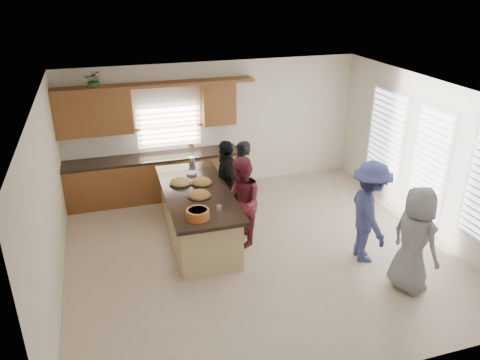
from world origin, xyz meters
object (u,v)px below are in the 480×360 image
object	(u,v)px
woman_left_back	(242,182)
woman_left_mid	(241,203)
woman_left_front	(226,182)
salad_bowl	(198,214)
island	(198,216)
woman_right_front	(415,240)
woman_right_back	(369,212)

from	to	relation	value
woman_left_back	woman_left_mid	xyz separation A→B (m)	(-0.28, -0.87, 0.01)
woman_left_back	woman_left_front	xyz separation A→B (m)	(-0.30, 0.02, 0.03)
salad_bowl	woman_left_front	bearing A→B (deg)	59.32
island	woman_right_front	size ratio (longest dim) A/B	1.61
woman_left_front	woman_right_front	world-z (taller)	woman_right_front
woman_left_mid	woman_left_front	distance (m)	0.89
salad_bowl	woman_left_front	world-z (taller)	woman_left_front
woman_left_back	woman_right_front	world-z (taller)	woman_right_front
island	woman_left_front	bearing A→B (deg)	36.09
island	woman_left_back	distance (m)	1.13
woman_left_front	woman_left_back	bearing A→B (deg)	89.85
woman_right_back	woman_right_front	world-z (taller)	woman_right_back
island	woman_left_front	world-z (taller)	woman_left_front
woman_left_mid	salad_bowl	bearing A→B (deg)	-52.82
woman_right_back	woman_right_front	xyz separation A→B (m)	(0.21, -0.92, -0.03)
woman_right_front	woman_left_back	bearing A→B (deg)	21.56
woman_left_back	woman_right_front	xyz separation A→B (m)	(1.80, -2.86, 0.04)
woman_left_back	woman_right_back	bearing A→B (deg)	27.23
salad_bowl	woman_right_front	bearing A→B (deg)	-25.46
woman_left_back	woman_right_front	distance (m)	3.37
island	woman_left_front	xyz separation A→B (m)	(0.67, 0.47, 0.38)
salad_bowl	woman_right_back	distance (m)	2.80
island	woman_right_front	world-z (taller)	woman_right_front
island	woman_right_front	xyz separation A→B (m)	(2.77, -2.41, 0.39)
woman_left_mid	woman_right_front	bearing A→B (deg)	50.64
salad_bowl	woman_left_front	size ratio (longest dim) A/B	0.21
woman_right_back	island	bearing A→B (deg)	71.36
woman_left_mid	woman_right_back	xyz separation A→B (m)	(1.86, -1.07, 0.06)
salad_bowl	woman_right_back	bearing A→B (deg)	-10.15
salad_bowl	woman_left_front	distance (m)	1.72
island	woman_left_mid	xyz separation A→B (m)	(0.69, -0.42, 0.36)
woman_left_back	woman_left_front	bearing A→B (deg)	-106.74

